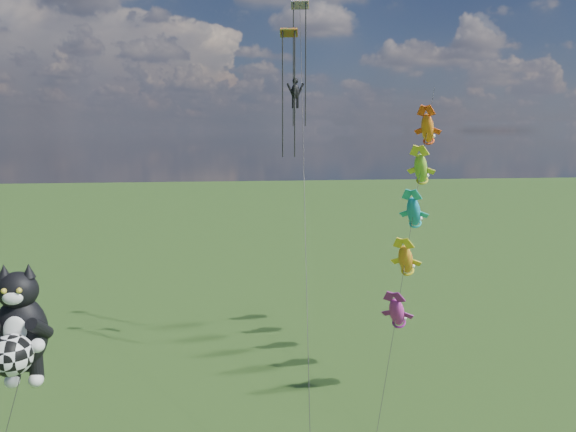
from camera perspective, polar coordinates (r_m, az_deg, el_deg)
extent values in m
ellipsoid|color=black|center=(26.68, -25.42, -10.59)|extent=(2.63, 2.40, 3.12)
ellipsoid|color=black|center=(26.07, -25.75, -6.81)|extent=(2.08, 1.99, 1.58)
cone|color=black|center=(26.04, -26.89, -5.03)|extent=(0.70, 0.70, 0.58)
cone|color=black|center=(25.72, -24.84, -5.05)|extent=(0.70, 0.70, 0.58)
ellipsoid|color=white|center=(25.53, -26.18, -7.49)|extent=(0.91, 0.67, 0.56)
ellipsoid|color=white|center=(25.94, -25.97, -10.50)|extent=(1.04, 0.69, 1.29)
sphere|color=gold|center=(25.48, -26.91, -6.82)|extent=(0.23, 0.23, 0.23)
sphere|color=gold|center=(25.29, -25.65, -6.85)|extent=(0.23, 0.23, 0.23)
sphere|color=white|center=(25.57, -24.10, -11.92)|extent=(0.58, 0.58, 0.58)
sphere|color=white|center=(27.44, -26.23, -14.79)|extent=(0.62, 0.62, 0.62)
sphere|color=white|center=(27.14, -24.22, -14.92)|extent=(0.62, 0.62, 0.62)
sphere|color=white|center=(25.68, -26.28, -12.56)|extent=(1.71, 1.71, 1.71)
cylinder|color=black|center=(35.16, 12.32, -1.55)|extent=(7.82, 13.80, 18.44)
ellipsoid|color=#D833A1|center=(32.81, 11.00, -9.55)|extent=(1.84, 2.38, 2.44)
ellipsoid|color=#D84619|center=(34.23, 11.87, -4.33)|extent=(1.84, 2.38, 2.44)
ellipsoid|color=blue|center=(35.91, 12.65, 0.44)|extent=(1.84, 2.38, 2.44)
ellipsoid|color=green|center=(37.82, 13.35, 4.75)|extent=(1.84, 2.38, 2.44)
ellipsoid|color=orange|center=(39.93, 13.99, 8.62)|extent=(1.84, 2.38, 2.44)
cylinder|color=black|center=(28.64, 1.70, 1.26)|extent=(1.94, 16.99, 23.29)
cube|color=#188C2E|center=(34.31, 0.09, 18.14)|extent=(1.10, 0.70, 0.51)
cylinder|color=black|center=(33.86, -0.53, 11.97)|extent=(0.08, 0.08, 7.38)
cylinder|color=black|center=(33.95, 0.70, 11.96)|extent=(0.08, 0.08, 7.38)
cube|color=blue|center=(37.76, 1.21, 20.67)|extent=(1.20, 0.75, 0.55)
cylinder|color=black|center=(37.10, 0.58, 14.82)|extent=(0.08, 0.08, 7.76)
cylinder|color=black|center=(37.21, 1.81, 14.80)|extent=(0.08, 0.08, 7.76)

